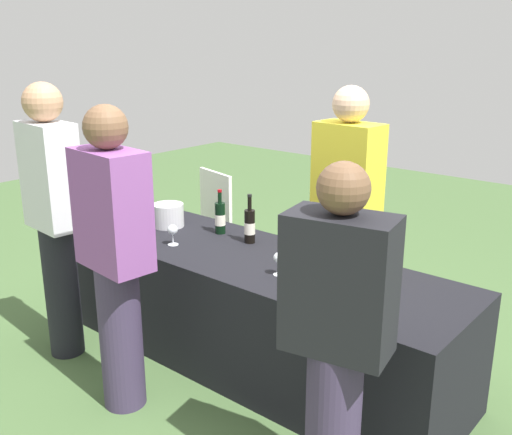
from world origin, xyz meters
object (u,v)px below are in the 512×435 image
Objects in this scene: wine_glass_3 at (359,288)px; ice_bucket at (168,215)px; wine_bottle_3 at (364,263)px; guest_2 at (337,336)px; server_pouring at (346,209)px; menu_board at (216,223)px; wine_glass_0 at (173,231)px; wine_glass_1 at (279,259)px; wine_bottle_2 at (361,253)px; guest_0 at (54,212)px; wine_bottle_0 at (220,218)px; wine_bottle_1 at (250,226)px; wine_glass_2 at (311,270)px; guest_1 at (115,253)px.

ice_bucket reaches higher than wine_glass_3.
guest_2 is at bearing -67.40° from wine_bottle_3.
menu_board is (-1.50, 0.33, -0.48)m from server_pouring.
wine_glass_1 is (0.83, 0.04, 0.00)m from wine_glass_0.
wine_bottle_2 is 0.17m from wine_bottle_3.
wine_glass_1 is at bearing 2.58° from wine_glass_0.
guest_2 is (2.07, -0.01, -0.14)m from guest_0.
wine_bottle_3 is 2.05× the size of wine_glass_3.
wine_bottle_0 is 0.33× the size of menu_board.
wine_bottle_1 reaches higher than wine_bottle_2.
wine_glass_2 is at bearing -102.22° from wine_bottle_2.
wine_bottle_1 is 0.18× the size of guest_0.
ice_bucket reaches higher than wine_glass_1.
wine_glass_1 is 0.08× the size of guest_0.
wine_bottle_0 is 1.38m from wine_glass_3.
guest_1 is 1.08× the size of guest_2.
wine_bottle_2 is 1.01m from guest_2.
wine_glass_1 is 0.08× the size of server_pouring.
wine_glass_0 is 0.74m from guest_0.
wine_glass_0 is (-0.35, -0.35, -0.02)m from wine_bottle_1.
wine_glass_2 is at bearing -9.85° from ice_bucket.
guest_2 is at bearing -46.91° from wine_glass_2.
wine_glass_3 is at bearing 33.31° from guest_1.
wine_glass_1 is 0.92× the size of wine_glass_3.
wine_bottle_1 is 2.31× the size of wine_glass_2.
wine_bottle_0 is 0.41m from ice_bucket.
wine_bottle_0 reaches higher than menu_board.
wine_glass_0 is 0.40m from ice_bucket.
server_pouring reaches higher than wine_glass_3.
server_pouring reaches higher than wine_bottle_1.
wine_bottle_3 is at bearing 133.92° from server_pouring.
wine_glass_1 is 1.92m from menu_board.
menu_board is (-1.54, 1.10, -0.36)m from wine_glass_1.
wine_bottle_1 is 1.11m from wine_glass_3.
guest_0 is (-0.18, -0.77, 0.16)m from ice_bucket.
wine_glass_2 is at bearing 122.00° from guest_2.
wine_bottle_0 is 1.18m from wine_bottle_3.
wine_bottle_3 is 2.14× the size of wine_glass_2.
menu_board is (-1.05, 0.78, -0.38)m from wine_bottle_1.
guest_1 is at bearing -95.27° from wine_bottle_1.
wine_bottle_1 is at bearing 8.77° from ice_bucket.
guest_1 reaches higher than wine_bottle_2.
guest_2 is (1.89, -0.78, 0.02)m from ice_bucket.
wine_glass_3 is 1.95m from guest_0.
ice_bucket is at bearing 170.31° from wine_glass_3.
wine_bottle_1 is 1.51m from guest_2.
guest_2 is (0.74, -0.57, 0.01)m from wine_glass_1.
wine_bottle_0 is at bearing 156.39° from wine_glass_1.
guest_2 reaches higher than wine_bottle_2.
wine_glass_3 is 2.43m from menu_board.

